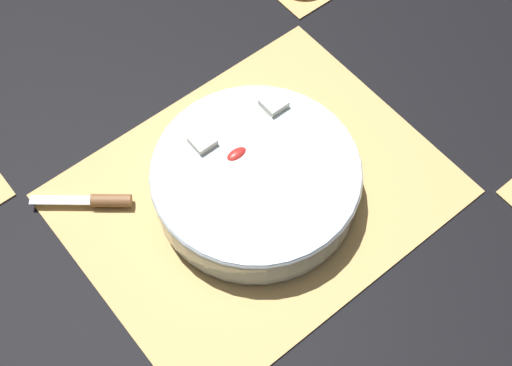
{
  "coord_description": "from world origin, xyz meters",
  "views": [
    {
      "loc": [
        0.31,
        0.39,
        0.87
      ],
      "look_at": [
        0.0,
        0.0,
        0.03
      ],
      "focal_mm": 50.0,
      "sensor_mm": 36.0,
      "label": 1
    }
  ],
  "objects": [
    {
      "name": "fruit_salad_bowl",
      "position": [
        -0.0,
        -0.0,
        0.04
      ],
      "size": [
        0.29,
        0.29,
        0.07
      ],
      "color": "silver",
      "rests_on": "bamboo_mat_center"
    },
    {
      "name": "ground_plane",
      "position": [
        0.0,
        0.0,
        0.0
      ],
      "size": [
        6.0,
        6.0,
        0.0
      ],
      "primitive_type": "plane",
      "color": "black"
    },
    {
      "name": "bamboo_mat_center",
      "position": [
        -0.0,
        0.0,
        0.0
      ],
      "size": [
        0.5,
        0.4,
        0.01
      ],
      "color": "tan",
      "rests_on": "ground_plane"
    },
    {
      "name": "paring_knife",
      "position": [
        0.17,
        -0.12,
        0.01
      ],
      "size": [
        0.12,
        0.1,
        0.02
      ],
      "color": "silver",
      "rests_on": "bamboo_mat_center"
    }
  ]
}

